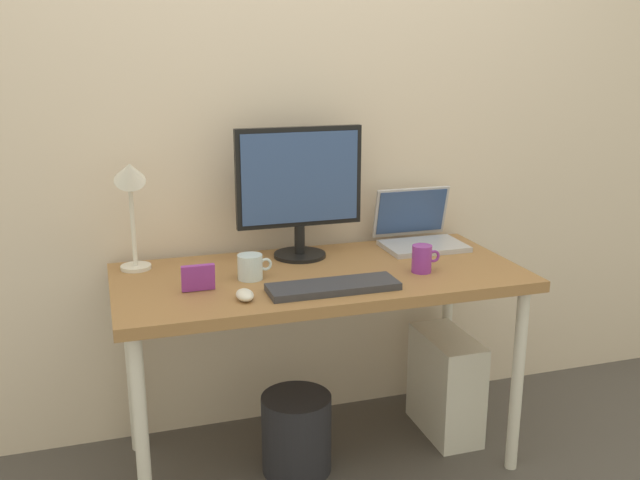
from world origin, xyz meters
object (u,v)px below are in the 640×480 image
(laptop, at_px, (418,231))
(wastebasket, at_px, (297,433))
(desk, at_px, (320,290))
(mouse, at_px, (245,295))
(coffee_mug, at_px, (422,259))
(glass_cup, at_px, (251,267))
(photo_frame, at_px, (198,278))
(desk_lamp, at_px, (131,189))
(computer_tower, at_px, (446,384))
(keyboard, at_px, (333,287))
(monitor, at_px, (299,185))

(laptop, relative_size, wastebasket, 1.07)
(desk, xyz_separation_m, mouse, (-0.32, -0.20, 0.08))
(desk, height_order, mouse, mouse)
(desk, xyz_separation_m, laptop, (0.49, 0.22, 0.12))
(desk, height_order, laptop, laptop)
(coffee_mug, relative_size, glass_cup, 0.87)
(laptop, height_order, mouse, laptop)
(coffee_mug, bearing_deg, photo_frame, 177.82)
(desk_lamp, height_order, wastebasket, desk_lamp)
(photo_frame, xyz_separation_m, computer_tower, (1.00, 0.12, -0.59))
(photo_frame, bearing_deg, computer_tower, 6.64)
(coffee_mug, bearing_deg, glass_cup, 170.23)
(glass_cup, bearing_deg, photo_frame, -159.10)
(coffee_mug, distance_m, wastebasket, 0.80)
(glass_cup, xyz_separation_m, photo_frame, (-0.19, -0.07, 0.00))
(mouse, relative_size, glass_cup, 0.73)
(photo_frame, distance_m, computer_tower, 1.17)
(coffee_mug, height_order, photo_frame, coffee_mug)
(keyboard, bearing_deg, desk, 85.26)
(laptop, bearing_deg, mouse, -152.05)
(desk_lamp, xyz_separation_m, computer_tower, (1.18, -0.17, -0.85))
(desk, relative_size, keyboard, 3.32)
(keyboard, xyz_separation_m, glass_cup, (-0.24, 0.20, 0.03))
(desk, height_order, coffee_mug, coffee_mug)
(laptop, distance_m, keyboard, 0.66)
(computer_tower, bearing_deg, laptop, 107.95)
(monitor, xyz_separation_m, keyboard, (-0.00, -0.41, -0.27))
(desk, height_order, computer_tower, desk)
(monitor, xyz_separation_m, glass_cup, (-0.24, -0.21, -0.24))
(desk, distance_m, keyboard, 0.21)
(desk, height_order, photo_frame, photo_frame)
(monitor, height_order, laptop, monitor)
(desk, height_order, keyboard, keyboard)
(laptop, bearing_deg, keyboard, -140.11)
(desk_lamp, bearing_deg, glass_cup, -29.21)
(monitor, xyz_separation_m, laptop, (0.51, 0.02, -0.22))
(keyboard, height_order, glass_cup, glass_cup)
(monitor, xyz_separation_m, coffee_mug, (0.37, -0.31, -0.23))
(laptop, distance_m, photo_frame, 0.98)
(coffee_mug, relative_size, wastebasket, 0.35)
(desk_lamp, height_order, glass_cup, desk_lamp)
(mouse, relative_size, photo_frame, 0.82)
(wastebasket, bearing_deg, desk, 23.26)
(desk, distance_m, monitor, 0.40)
(keyboard, bearing_deg, laptop, 39.89)
(desk, height_order, glass_cup, glass_cup)
(mouse, bearing_deg, monitor, 53.78)
(desk, height_order, monitor, monitor)
(keyboard, relative_size, computer_tower, 1.05)
(monitor, relative_size, computer_tower, 1.19)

